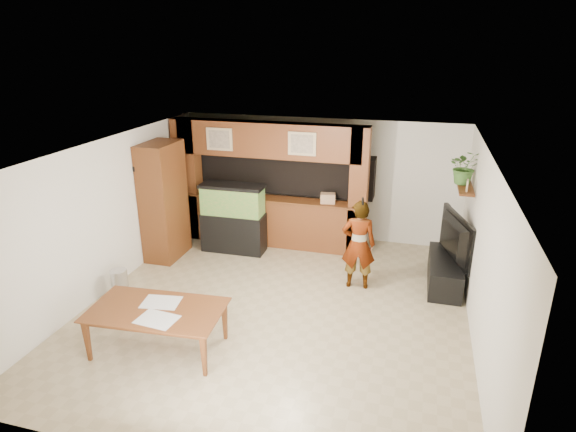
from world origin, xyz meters
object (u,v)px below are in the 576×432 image
(pantry_cabinet, at_px, (164,201))
(aquarium, at_px, (233,219))
(television, at_px, (449,238))
(person, at_px, (358,245))
(dining_table, at_px, (157,331))

(pantry_cabinet, bearing_deg, aquarium, 26.29)
(pantry_cabinet, xyz_separation_m, television, (5.35, 0.20, -0.25))
(aquarium, xyz_separation_m, person, (2.66, -0.88, 0.11))
(aquarium, relative_size, person, 0.89)
(television, bearing_deg, person, 90.90)
(pantry_cabinet, bearing_deg, television, 2.16)
(television, height_order, dining_table, television)
(pantry_cabinet, distance_m, dining_table, 3.35)
(pantry_cabinet, relative_size, television, 1.64)
(person, bearing_deg, dining_table, 40.38)
(aquarium, height_order, dining_table, aquarium)
(television, distance_m, dining_table, 5.03)
(person, relative_size, dining_table, 0.87)
(aquarium, height_order, person, person)
(pantry_cabinet, relative_size, aquarium, 1.63)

